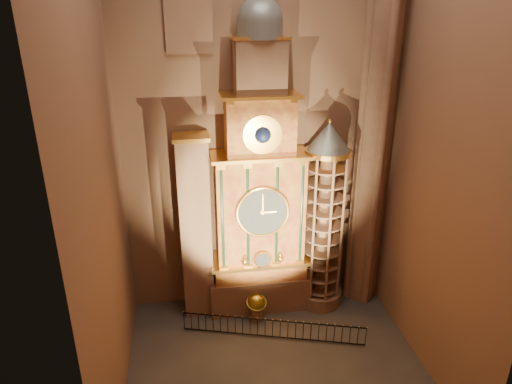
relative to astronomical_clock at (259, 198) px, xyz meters
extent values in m
plane|color=#383330|center=(0.00, -4.96, -6.68)|extent=(14.00, 14.00, 0.00)
plane|color=#90634D|center=(0.00, 1.04, 4.32)|extent=(22.00, 0.00, 22.00)
plane|color=#90634D|center=(-7.00, -4.96, 4.32)|extent=(0.00, 22.00, 22.00)
plane|color=#90634D|center=(7.00, -4.96, 4.32)|extent=(0.00, 22.00, 22.00)
cube|color=#8C634C|center=(0.00, 0.04, -5.68)|extent=(5.60, 2.20, 2.00)
cube|color=maroon|center=(0.00, 0.04, -4.18)|extent=(5.00, 2.00, 1.00)
cube|color=#F8B549|center=(0.00, -0.01, -3.63)|extent=(5.40, 2.30, 0.18)
cube|color=maroon|center=(0.00, 0.04, -0.68)|extent=(4.60, 2.00, 6.00)
cylinder|color=black|center=(-2.05, -0.82, -0.68)|extent=(0.32, 0.32, 5.60)
cylinder|color=black|center=(-0.75, -0.82, -0.68)|extent=(0.32, 0.32, 5.60)
cylinder|color=black|center=(0.75, -0.82, -0.68)|extent=(0.32, 0.32, 5.60)
cylinder|color=black|center=(2.05, -0.82, -0.68)|extent=(0.32, 0.32, 5.60)
cube|color=#F8B549|center=(0.00, -0.01, 2.37)|extent=(5.00, 2.25, 0.18)
cylinder|color=#2D3033|center=(0.00, -0.97, -0.38)|extent=(2.60, 0.12, 2.60)
torus|color=#F8B549|center=(0.00, -1.02, -0.38)|extent=(2.80, 0.16, 2.80)
cylinder|color=#F8B549|center=(0.00, -1.12, -3.08)|extent=(0.90, 0.10, 0.90)
sphere|color=#F8B549|center=(-0.95, -1.07, -3.13)|extent=(0.36, 0.36, 0.36)
sphere|color=#F8B549|center=(0.95, -1.07, -3.13)|extent=(0.36, 0.36, 0.36)
cube|color=maroon|center=(0.00, 0.04, 3.82)|extent=(3.40, 1.80, 3.00)
sphere|color=#0B0E39|center=(0.00, -0.87, 3.62)|extent=(0.80, 0.80, 0.80)
cube|color=#F8B549|center=(0.00, -0.01, 5.37)|extent=(3.80, 2.00, 0.15)
cube|color=#8C634C|center=(0.00, 0.04, 6.62)|extent=(2.40, 1.60, 2.60)
sphere|color=slate|center=(0.00, 0.04, 8.72)|extent=(2.10, 2.10, 2.10)
cube|color=#8C634C|center=(-3.40, 0.04, -1.68)|extent=(1.60, 1.40, 10.00)
cube|color=#F8B549|center=(-3.40, -0.38, -3.68)|extent=(1.35, 0.10, 2.10)
cube|color=#451912|center=(-3.40, -0.44, -3.68)|extent=(1.05, 0.04, 1.75)
cube|color=#F8B549|center=(-3.40, -0.38, -1.08)|extent=(1.35, 0.10, 2.10)
cube|color=#451912|center=(-3.40, -0.44, -1.08)|extent=(1.05, 0.04, 1.75)
cube|color=#F8B549|center=(-3.40, -0.38, 1.52)|extent=(1.35, 0.10, 2.10)
cube|color=#451912|center=(-3.40, -0.44, 1.52)|extent=(1.05, 0.04, 1.75)
cube|color=#F8B549|center=(-3.40, 0.04, 3.42)|extent=(1.80, 1.60, 0.20)
cylinder|color=#8C634C|center=(3.50, -0.26, -6.28)|extent=(2.50, 2.50, 0.80)
cylinder|color=#8C634C|center=(3.50, -0.26, -1.78)|extent=(0.70, 0.70, 8.20)
cylinder|color=#F8B549|center=(3.50, -0.26, 2.42)|extent=(2.40, 2.40, 0.25)
cone|color=slate|center=(3.50, -0.26, 3.22)|extent=(2.30, 2.30, 1.50)
sphere|color=#F8B549|center=(3.50, -0.26, 4.02)|extent=(0.20, 0.20, 0.20)
cylinder|color=#8C634C|center=(6.10, 0.04, 4.32)|extent=(1.60, 1.60, 22.00)
cylinder|color=#8C634C|center=(6.90, 0.04, 4.32)|extent=(0.44, 0.44, 22.00)
cylinder|color=#8C634C|center=(5.30, 0.04, 4.32)|extent=(0.44, 0.44, 22.00)
cylinder|color=#8C634C|center=(6.10, 0.84, 4.32)|extent=(0.44, 0.44, 22.00)
cylinder|color=#8C634C|center=(6.10, -0.76, 4.32)|extent=(0.44, 0.44, 22.00)
cylinder|color=#8C634C|center=(-0.38, -1.42, -6.33)|extent=(0.60, 0.60, 0.70)
sphere|color=gold|center=(-0.38, -1.42, -5.52)|extent=(0.90, 0.90, 0.90)
torus|color=gold|center=(-0.38, -1.42, -5.52)|extent=(1.21, 1.15, 0.49)
cube|color=black|center=(0.21, -3.02, -5.55)|extent=(9.03, 2.75, 0.05)
cube|color=black|center=(0.21, -3.02, -6.58)|extent=(9.03, 2.75, 0.05)
camera|label=1|loc=(-3.62, -21.72, 9.33)|focal=32.00mm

